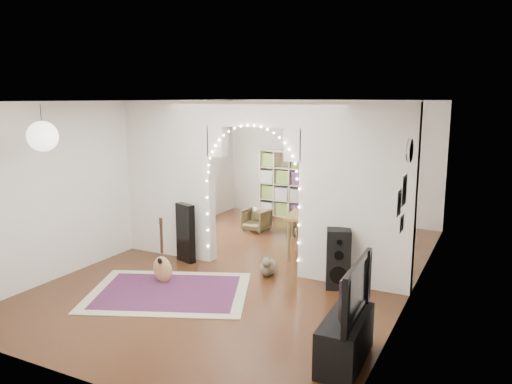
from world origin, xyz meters
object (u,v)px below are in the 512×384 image
at_px(media_console, 345,339).
at_px(dining_table, 323,220).
at_px(dining_chair_right, 310,223).
at_px(acoustic_guitar, 162,259).
at_px(bookcase, 292,184).
at_px(floor_speaker, 338,259).
at_px(dining_chair_left, 256,220).

distance_m(media_console, dining_table, 3.53).
height_order(media_console, dining_chair_right, dining_chair_right).
distance_m(acoustic_guitar, dining_chair_right, 3.58).
distance_m(bookcase, dining_chair_right, 1.70).
relative_size(acoustic_guitar, media_console, 0.85).
relative_size(floor_speaker, dining_table, 0.67).
relative_size(acoustic_guitar, dining_table, 0.65).
relative_size(floor_speaker, dining_chair_right, 1.47).
relative_size(dining_table, dining_chair_right, 2.19).
bearing_deg(dining_table, bookcase, 114.03).
distance_m(dining_chair_left, dining_chair_right, 1.15).
bearing_deg(acoustic_guitar, bookcase, 103.63).
bearing_deg(dining_chair_left, media_console, -48.03).
bearing_deg(acoustic_guitar, dining_chair_left, 106.40).
height_order(bookcase, dining_chair_right, bookcase).
xyz_separation_m(acoustic_guitar, media_console, (3.13, -1.00, -0.12)).
height_order(bookcase, dining_table, bookcase).
bearing_deg(dining_chair_left, bookcase, 87.54).
distance_m(bookcase, dining_table, 3.01).
bearing_deg(dining_table, acoustic_guitar, -137.20).
xyz_separation_m(floor_speaker, dining_chair_left, (-2.50, 2.32, -0.21)).
bearing_deg(floor_speaker, media_console, -90.68).
xyz_separation_m(media_console, dining_table, (-1.38, 3.22, 0.43)).
bearing_deg(floor_speaker, dining_table, 98.37).
height_order(media_console, dining_table, dining_table).
bearing_deg(dining_table, dining_chair_left, 140.28).
xyz_separation_m(dining_table, dining_chair_left, (-1.83, 1.09, -0.45)).
distance_m(media_console, dining_chair_left, 5.37).
xyz_separation_m(bookcase, dining_chair_left, (-0.19, -1.43, -0.55)).
relative_size(floor_speaker, media_console, 0.88).
relative_size(acoustic_guitar, bookcase, 0.55).
bearing_deg(floor_speaker, bookcase, 101.34).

